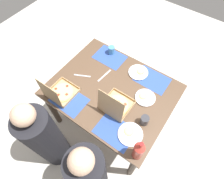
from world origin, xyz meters
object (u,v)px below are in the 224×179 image
diner_left_seat (90,174)px  diner_right_seat (46,138)px  plate_far_left (130,134)px  cup_clear_right (145,120)px  cup_dark (111,50)px  pizza_box_center (116,105)px  soda_bottle (138,151)px  plate_near_left (138,72)px  plate_near_right (145,97)px  pizza_box_corner_right (60,92)px

diner_left_seat → diner_right_seat: diner_right_seat is taller
plate_far_left → cup_clear_right: bearing=-104.6°
cup_clear_right → cup_dark: 0.96m
pizza_box_center → diner_right_seat: bearing=54.5°
diner_left_seat → cup_clear_right: bearing=-105.4°
plate_far_left → cup_clear_right: 0.18m
cup_dark → diner_right_seat: diner_right_seat is taller
pizza_box_center → cup_dark: bearing=-51.5°
soda_bottle → diner_right_seat: diner_right_seat is taller
plate_near_left → diner_left_seat: bearing=98.7°
plate_near_left → cup_dark: (0.43, -0.08, 0.04)m
plate_far_left → cup_dark: (0.73, -0.73, 0.04)m
plate_far_left → plate_near_left: (0.30, -0.66, -0.00)m
plate_near_left → diner_right_seat: size_ratio=0.18×
soda_bottle → diner_left_seat: (0.27, 0.35, -0.35)m
pizza_box_center → diner_left_seat: (-0.14, 0.62, -0.26)m
cup_clear_right → diner_left_seat: bearing=74.6°
plate_near_right → cup_clear_right: (-0.13, 0.24, 0.04)m
plate_near_right → diner_right_seat: (0.63, 0.88, -0.22)m
plate_near_right → pizza_box_center: bearing=54.9°
plate_near_left → cup_clear_right: size_ratio=2.09×
pizza_box_corner_right → diner_left_seat: 0.84m
plate_near_right → cup_dark: cup_dark is taller
pizza_box_corner_right → cup_clear_right: (-0.86, -0.23, 0.01)m
pizza_box_corner_right → cup_clear_right: 0.89m
diner_right_seat → cup_clear_right: bearing=-139.6°
plate_far_left → diner_right_seat: diner_right_seat is taller
pizza_box_center → pizza_box_corner_right: bearing=20.6°
plate_far_left → soda_bottle: 0.22m
pizza_box_corner_right → plate_near_right: 0.88m
plate_near_right → cup_clear_right: bearing=117.3°
pizza_box_center → plate_far_left: (-0.27, 0.15, -0.04)m
plate_far_left → cup_dark: bearing=-45.2°
pizza_box_center → plate_near_left: bearing=-85.8°
pizza_box_corner_right → diner_right_seat: size_ratio=0.25×
pizza_box_corner_right → plate_near_left: pizza_box_corner_right is taller
pizza_box_center → soda_bottle: size_ratio=0.97×
plate_far_left → soda_bottle: bearing=139.6°
pizza_box_corner_right → diner_left_seat: (-0.69, 0.41, -0.26)m
pizza_box_center → soda_bottle: 0.50m
cup_dark → diner_right_seat: (-0.02, 1.20, -0.25)m
plate_near_right → diner_right_seat: diner_right_seat is taller
cup_clear_right → cup_dark: size_ratio=1.11×
pizza_box_center → plate_far_left: size_ratio=1.34×
pizza_box_corner_right → plate_near_left: (-0.51, -0.71, -0.04)m
soda_bottle → plate_near_right: bearing=-67.4°
diner_left_seat → plate_near_left: bearing=-81.3°
pizza_box_center → plate_near_right: (-0.19, -0.26, -0.04)m
plate_near_left → plate_near_right: bearing=132.6°
plate_near_right → cup_dark: 0.72m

